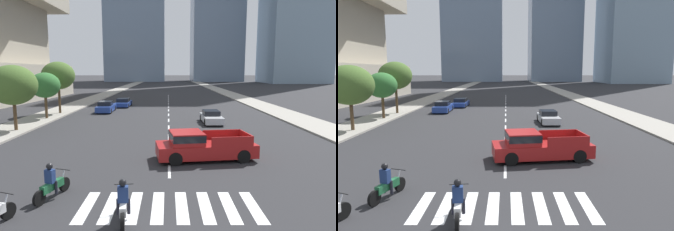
% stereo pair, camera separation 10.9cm
% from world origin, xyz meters
% --- Properties ---
extents(sidewalk_east, '(4.00, 260.00, 0.15)m').
position_xyz_m(sidewalk_east, '(13.80, 30.00, 0.07)').
color(sidewalk_east, gray).
rests_on(sidewalk_east, ground).
extents(sidewalk_west, '(4.00, 260.00, 0.15)m').
position_xyz_m(sidewalk_west, '(-13.80, 30.00, 0.07)').
color(sidewalk_west, gray).
rests_on(sidewalk_west, ground).
extents(crosswalk_near, '(6.75, 2.69, 0.01)m').
position_xyz_m(crosswalk_near, '(0.00, 4.72, 0.00)').
color(crosswalk_near, silver).
rests_on(crosswalk_near, ground).
extents(lane_divider_center, '(0.14, 50.00, 0.01)m').
position_xyz_m(lane_divider_center, '(0.00, 32.72, 0.00)').
color(lane_divider_center, silver).
rests_on(lane_divider_center, ground).
extents(motorcycle_lead, '(0.70, 2.19, 1.49)m').
position_xyz_m(motorcycle_lead, '(-1.60, 3.77, 0.58)').
color(motorcycle_lead, black).
rests_on(motorcycle_lead, ground).
extents(motorcycle_third, '(0.93, 2.04, 1.49)m').
position_xyz_m(motorcycle_third, '(-4.73, 5.49, 0.58)').
color(motorcycle_third, black).
rests_on(motorcycle_third, ground).
extents(pickup_truck, '(5.89, 2.83, 1.67)m').
position_xyz_m(pickup_truck, '(1.83, 10.80, 0.81)').
color(pickup_truck, maroon).
rests_on(pickup_truck, ground).
extents(sedan_blue_0, '(2.00, 4.71, 1.23)m').
position_xyz_m(sedan_blue_0, '(-6.53, 36.91, 0.57)').
color(sedan_blue_0, navy).
rests_on(sedan_blue_0, ground).
extents(sedan_blue_1, '(1.91, 4.69, 1.38)m').
position_xyz_m(sedan_blue_1, '(-7.90, 31.17, 0.63)').
color(sedan_blue_1, navy).
rests_on(sedan_blue_1, ground).
extents(sedan_silver_2, '(1.89, 4.44, 1.24)m').
position_xyz_m(sedan_silver_2, '(4.22, 23.14, 0.58)').
color(sedan_silver_2, '#B7BABF').
rests_on(sedan_silver_2, ground).
extents(street_tree_nearest, '(3.91, 3.91, 5.46)m').
position_xyz_m(street_tree_nearest, '(-13.00, 18.86, 3.94)').
color(street_tree_nearest, '#4C3823').
rests_on(street_tree_nearest, sidewalk_west).
extents(street_tree_second, '(3.11, 3.11, 4.82)m').
position_xyz_m(street_tree_second, '(-13.00, 25.26, 3.63)').
color(street_tree_second, '#4C3823').
rests_on(street_tree_second, sidewalk_west).
extents(street_tree_third, '(3.82, 3.82, 6.07)m').
position_xyz_m(street_tree_third, '(-13.00, 29.21, 4.58)').
color(street_tree_third, '#4C3823').
rests_on(street_tree_third, sidewalk_west).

